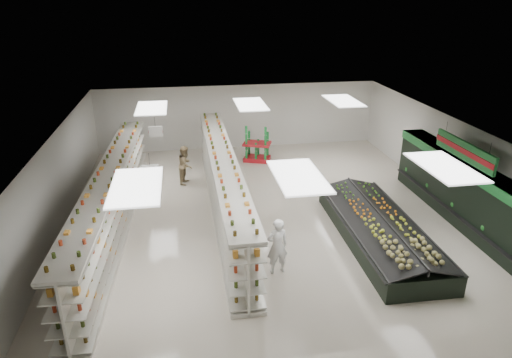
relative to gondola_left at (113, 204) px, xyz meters
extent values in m
plane|color=beige|center=(5.27, 0.11, -0.96)|extent=(16.00, 16.00, 0.00)
cube|color=white|center=(5.27, 0.11, 2.24)|extent=(14.00, 16.00, 0.02)
cube|color=silver|center=(5.27, 8.11, 0.64)|extent=(14.00, 0.02, 3.20)
cube|color=silver|center=(5.27, -7.89, 0.64)|extent=(14.00, 0.02, 3.20)
cube|color=silver|center=(-1.73, 0.11, 0.64)|extent=(0.02, 16.00, 3.20)
cube|color=silver|center=(12.27, 0.11, 0.64)|extent=(0.02, 16.00, 3.20)
cube|color=black|center=(11.82, -1.39, 0.14)|extent=(0.80, 8.00, 2.20)
cube|color=#1E7230|center=(11.80, -1.39, 1.09)|extent=(0.85, 8.00, 0.30)
cube|color=black|center=(11.57, -1.39, -0.41)|extent=(0.55, 7.80, 0.15)
cube|color=silver|center=(11.67, -1.39, 0.39)|extent=(0.45, 7.70, 0.03)
cube|color=silver|center=(11.67, -1.39, 0.69)|extent=(0.45, 7.70, 0.03)
cube|color=white|center=(1.47, -1.89, 1.79)|extent=(0.50, 0.06, 0.40)
cube|color=#AF141C|center=(1.47, -1.89, 1.79)|extent=(0.52, 0.02, 0.12)
cylinder|color=black|center=(1.47, -1.89, 2.09)|extent=(0.01, 0.01, 0.50)
cube|color=white|center=(1.47, 2.11, 1.79)|extent=(0.50, 0.06, 0.40)
cube|color=#AF141C|center=(1.47, 2.11, 1.79)|extent=(0.52, 0.02, 0.12)
cylinder|color=black|center=(1.47, 2.11, 2.09)|extent=(0.01, 0.01, 0.50)
cube|color=#1E7230|center=(11.52, -1.39, 1.69)|extent=(0.10, 3.20, 0.60)
cube|color=#AF141C|center=(11.46, -1.39, 1.69)|extent=(0.03, 3.20, 0.18)
cylinder|color=black|center=(11.52, -2.59, 2.09)|extent=(0.01, 0.01, 0.50)
cylinder|color=black|center=(11.52, -0.19, 2.09)|extent=(0.01, 0.01, 0.50)
cube|color=silver|center=(0.00, 0.00, -0.90)|extent=(1.44, 12.15, 0.12)
cube|color=silver|center=(0.00, 0.00, 0.05)|extent=(0.59, 12.12, 2.02)
cube|color=silver|center=(0.00, 0.00, 1.10)|extent=(1.44, 12.15, 0.08)
cube|color=silver|center=(-0.23, 0.01, -0.78)|extent=(0.97, 12.03, 0.03)
cube|color=silver|center=(-0.23, 0.01, -0.34)|extent=(0.97, 12.03, 0.03)
cube|color=silver|center=(-0.23, 0.01, 0.10)|extent=(0.97, 12.03, 0.03)
cube|color=silver|center=(-0.23, 0.01, 0.54)|extent=(0.97, 12.03, 0.03)
cube|color=silver|center=(-0.23, 0.01, 0.99)|extent=(0.97, 12.03, 0.03)
cube|color=silver|center=(0.23, -0.01, -0.78)|extent=(0.97, 12.03, 0.03)
cube|color=silver|center=(0.23, -0.01, -0.34)|extent=(0.97, 12.03, 0.03)
cube|color=silver|center=(0.23, -0.01, 0.10)|extent=(0.97, 12.03, 0.03)
cube|color=silver|center=(0.23, -0.01, 0.54)|extent=(0.97, 12.03, 0.03)
cube|color=silver|center=(0.23, -0.01, 0.99)|extent=(0.97, 12.03, 0.03)
cube|color=silver|center=(3.77, 0.89, -0.90)|extent=(0.96, 12.21, 0.12)
cube|color=silver|center=(3.77, 0.89, 0.05)|extent=(0.10, 12.21, 2.03)
cube|color=silver|center=(3.77, 0.89, 1.11)|extent=(0.96, 12.21, 0.08)
cube|color=silver|center=(3.53, 0.89, -0.78)|extent=(0.49, 12.11, 0.03)
cube|color=silver|center=(3.53, 0.89, -0.34)|extent=(0.49, 12.11, 0.03)
cube|color=silver|center=(3.53, 0.89, 0.11)|extent=(0.49, 12.11, 0.03)
cube|color=silver|center=(3.53, 0.89, 0.55)|extent=(0.49, 12.11, 0.03)
cube|color=silver|center=(3.53, 0.89, 1.00)|extent=(0.49, 12.11, 0.03)
cube|color=silver|center=(4.00, 0.89, -0.78)|extent=(0.49, 12.11, 0.03)
cube|color=silver|center=(4.00, 0.89, -0.34)|extent=(0.49, 12.11, 0.03)
cube|color=silver|center=(4.00, 0.89, 0.11)|extent=(0.49, 12.11, 0.03)
cube|color=silver|center=(4.00, 0.89, 0.55)|extent=(0.49, 12.11, 0.03)
cube|color=silver|center=(4.00, 0.89, 1.00)|extent=(0.49, 12.11, 0.03)
cube|color=black|center=(8.48, -2.15, -0.65)|extent=(2.30, 6.39, 0.63)
cube|color=#262626|center=(7.43, -2.13, -0.31)|extent=(0.18, 6.35, 0.05)
cube|color=#262626|center=(9.53, -2.17, -0.31)|extent=(0.18, 6.35, 0.05)
cube|color=black|center=(7.91, -2.14, -0.22)|extent=(1.29, 6.28, 0.32)
cube|color=black|center=(9.04, -2.16, -0.22)|extent=(1.29, 6.28, 0.32)
cube|color=#262626|center=(8.48, -2.15, -0.13)|extent=(0.17, 6.26, 0.23)
cube|color=#AF141C|center=(5.84, 5.92, -0.86)|extent=(1.40, 1.17, 0.20)
cube|color=#B21720|center=(5.84, 5.92, -0.12)|extent=(1.47, 1.23, 0.10)
imported|color=silver|center=(4.87, -3.36, -0.11)|extent=(0.67, 0.49, 1.70)
imported|color=tan|center=(2.47, 3.72, -0.16)|extent=(0.71, 0.90, 1.62)
camera|label=1|loc=(2.48, -14.23, 6.52)|focal=32.00mm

